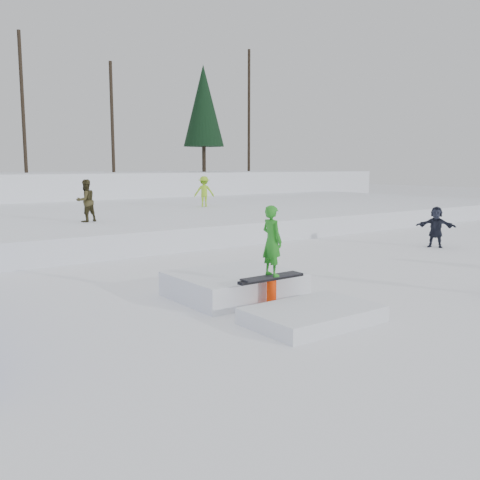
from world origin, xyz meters
TOP-DOWN VIEW (x-y plane):
  - ground at (0.00, 0.00)m, footprint 120.00×120.00m
  - snow_midrise at (0.00, 16.00)m, footprint 50.00×18.00m
  - treeline at (6.18, 28.28)m, footprint 40.24×4.22m
  - walker_olive at (0.03, 11.10)m, footprint 0.89×0.77m
  - walker_ygreen at (7.60, 14.79)m, footprint 1.16×1.03m
  - spectator_dark at (9.67, 2.72)m, footprint 1.06×1.39m
  - jib_rail_feature at (-0.33, 0.36)m, footprint 2.60×4.40m

SIDE VIEW (x-z plane):
  - ground at x=0.00m, z-range 0.00..0.00m
  - jib_rail_feature at x=-0.33m, z-range -0.75..1.36m
  - snow_midrise at x=0.00m, z-range 0.00..0.80m
  - spectator_dark at x=9.67m, z-range 0.00..1.46m
  - walker_ygreen at x=7.60m, z-range 0.80..2.36m
  - walker_olive at x=0.03m, z-range 0.80..2.39m
  - treeline at x=6.18m, z-range 2.20..12.70m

